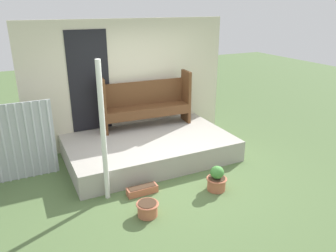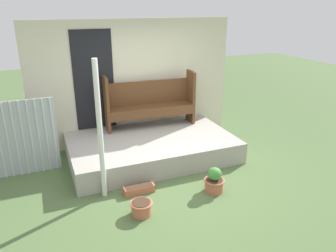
# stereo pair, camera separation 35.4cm
# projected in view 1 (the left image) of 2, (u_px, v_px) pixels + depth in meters

# --- Properties ---
(ground_plane) EXTENTS (24.00, 24.00, 0.00)m
(ground_plane) POSITION_uv_depth(u_px,v_px,m) (174.00, 178.00, 5.73)
(ground_plane) COLOR #516B3D
(porch_slab) EXTENTS (3.15, 1.93, 0.41)m
(porch_slab) POSITION_uv_depth(u_px,v_px,m) (150.00, 148.00, 6.45)
(porch_slab) COLOR #A8A399
(porch_slab) RESTS_ON ground_plane
(house_wall) EXTENTS (4.35, 0.08, 2.60)m
(house_wall) POSITION_uv_depth(u_px,v_px,m) (128.00, 83.00, 6.89)
(house_wall) COLOR beige
(house_wall) RESTS_ON ground_plane
(support_post) EXTENTS (0.08, 0.08, 2.17)m
(support_post) POSITION_uv_depth(u_px,v_px,m) (103.00, 134.00, 4.79)
(support_post) COLOR white
(support_post) RESTS_ON ground_plane
(bench) EXTENTS (1.90, 0.50, 1.13)m
(bench) POSITION_uv_depth(u_px,v_px,m) (146.00, 101.00, 6.84)
(bench) COLOR brown
(bench) RESTS_ON porch_slab
(flower_pot_left) EXTENTS (0.33, 0.33, 0.21)m
(flower_pot_left) POSITION_uv_depth(u_px,v_px,m) (148.00, 208.00, 4.69)
(flower_pot_left) COLOR #B76647
(flower_pot_left) RESTS_ON ground_plane
(flower_pot_middle) EXTENTS (0.34, 0.34, 0.42)m
(flower_pot_middle) POSITION_uv_depth(u_px,v_px,m) (217.00, 180.00, 5.32)
(flower_pot_middle) COLOR #B76647
(flower_pot_middle) RESTS_ON ground_plane
(planter_box_rect) EXTENTS (0.50, 0.17, 0.13)m
(planter_box_rect) POSITION_uv_depth(u_px,v_px,m) (142.00, 190.00, 5.25)
(planter_box_rect) COLOR #B76647
(planter_box_rect) RESTS_ON ground_plane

